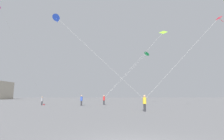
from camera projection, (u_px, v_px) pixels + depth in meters
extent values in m
cylinder|color=#2D2D33|center=(42.00, 103.00, 30.66)|extent=(0.24, 0.24, 0.72)
cylinder|color=gray|center=(42.00, 99.00, 30.76)|extent=(0.34, 0.34, 0.63)
sphere|color=tan|center=(42.00, 97.00, 30.82)|extent=(0.24, 0.24, 0.24)
cylinder|color=#2D2D33|center=(81.00, 103.00, 29.18)|extent=(0.27, 0.27, 0.84)
cylinder|color=#3351B7|center=(81.00, 99.00, 29.30)|extent=(0.40, 0.40, 0.73)
sphere|color=tan|center=(82.00, 96.00, 29.38)|extent=(0.27, 0.27, 0.27)
cylinder|color=#2D2D33|center=(145.00, 108.00, 18.66)|extent=(0.27, 0.27, 0.83)
cylinder|color=yellow|center=(145.00, 101.00, 18.78)|extent=(0.40, 0.40, 0.72)
sphere|color=tan|center=(144.00, 96.00, 18.86)|extent=(0.27, 0.27, 0.27)
cylinder|color=#2D2D33|center=(104.00, 103.00, 31.69)|extent=(0.27, 0.27, 0.84)
cylinder|color=red|center=(104.00, 98.00, 31.81)|extent=(0.40, 0.40, 0.73)
sphere|color=tan|center=(104.00, 96.00, 31.88)|extent=(0.27, 0.27, 0.27)
cone|color=blue|center=(56.00, 17.00, 16.67)|extent=(0.89, 0.75, 0.64)
sphere|color=blue|center=(57.00, 19.00, 16.53)|extent=(0.10, 0.10, 0.10)
sphere|color=blue|center=(57.00, 20.00, 16.38)|extent=(0.10, 0.10, 0.10)
sphere|color=blue|center=(57.00, 22.00, 16.24)|extent=(0.10, 0.10, 0.10)
cylinder|color=silver|center=(103.00, 61.00, 17.73)|extent=(9.41, 2.96, 8.21)
cone|color=red|center=(219.00, 18.00, 22.03)|extent=(0.94, 1.04, 0.65)
sphere|color=red|center=(220.00, 19.00, 21.92)|extent=(0.10, 0.10, 0.10)
sphere|color=red|center=(221.00, 20.00, 21.81)|extent=(0.10, 0.10, 0.10)
sphere|color=red|center=(223.00, 21.00, 21.71)|extent=(0.10, 0.10, 0.10)
cylinder|color=silver|center=(185.00, 55.00, 20.41)|extent=(10.52, 1.14, 10.63)
pyramid|color=#8CD12D|center=(163.00, 32.00, 32.75)|extent=(1.36, 0.98, 0.65)
sphere|color=#8CD12D|center=(163.00, 33.00, 32.62)|extent=(0.10, 0.10, 0.10)
sphere|color=#8CD12D|center=(163.00, 34.00, 32.48)|extent=(0.10, 0.10, 0.10)
sphere|color=#8CD12D|center=(163.00, 35.00, 32.34)|extent=(0.10, 0.10, 0.10)
cylinder|color=silver|center=(134.00, 65.00, 32.29)|extent=(11.59, 1.59, 12.76)
cone|color=green|center=(147.00, 53.00, 39.20)|extent=(1.53, 1.64, 0.95)
sphere|color=green|center=(146.00, 54.00, 39.12)|extent=(0.10, 0.10, 0.10)
sphere|color=green|center=(146.00, 55.00, 39.03)|extent=(0.10, 0.10, 0.10)
sphere|color=green|center=(146.00, 56.00, 38.95)|extent=(0.10, 0.10, 0.10)
cylinder|color=silver|center=(128.00, 73.00, 35.51)|extent=(10.06, 5.43, 10.25)
cylinder|color=silver|center=(25.00, 61.00, 25.38)|extent=(1.34, 12.66, 11.35)
cube|color=maroon|center=(44.00, 105.00, 30.74)|extent=(0.34, 0.31, 0.24)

